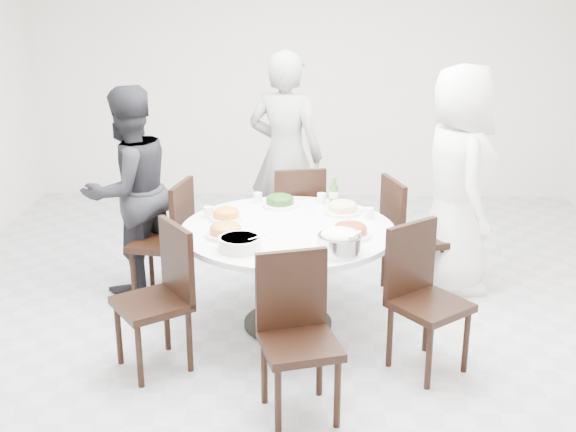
{
  "coord_description": "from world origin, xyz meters",
  "views": [
    {
      "loc": [
        0.02,
        -4.97,
        2.44
      ],
      "look_at": [
        -0.09,
        -0.19,
        0.82
      ],
      "focal_mm": 45.0,
      "sensor_mm": 36.0,
      "label": 1
    }
  ],
  "objects_px": {
    "chair_sw": "(151,300)",
    "soup_bowl": "(240,243)",
    "beverage_bottle": "(334,192)",
    "diner_left": "(129,190)",
    "chair_nw": "(161,240)",
    "chair_n": "(296,219)",
    "chair_ne": "(414,237)",
    "dining_table": "(288,277)",
    "chair_se": "(430,302)",
    "rice_bowl": "(340,244)",
    "diner_right": "(458,180)",
    "diner_middle": "(286,156)",
    "chair_s": "(300,341)"
  },
  "relations": [
    {
      "from": "chair_ne",
      "to": "rice_bowl",
      "type": "distance_m",
      "value": 1.28
    },
    {
      "from": "chair_ne",
      "to": "chair_sw",
      "type": "bearing_deg",
      "value": 106.99
    },
    {
      "from": "dining_table",
      "to": "soup_bowl",
      "type": "height_order",
      "value": "soup_bowl"
    },
    {
      "from": "chair_nw",
      "to": "chair_sw",
      "type": "bearing_deg",
      "value": 19.56
    },
    {
      "from": "chair_n",
      "to": "diner_left",
      "type": "xyz_separation_m",
      "value": [
        -1.3,
        -0.36,
        0.34
      ]
    },
    {
      "from": "chair_ne",
      "to": "diner_middle",
      "type": "height_order",
      "value": "diner_middle"
    },
    {
      "from": "chair_nw",
      "to": "chair_se",
      "type": "bearing_deg",
      "value": 72.75
    },
    {
      "from": "diner_middle",
      "to": "beverage_bottle",
      "type": "xyz_separation_m",
      "value": [
        0.39,
        -0.92,
        -0.05
      ]
    },
    {
      "from": "chair_se",
      "to": "diner_left",
      "type": "relative_size",
      "value": 0.58
    },
    {
      "from": "chair_n",
      "to": "diner_right",
      "type": "bearing_deg",
      "value": 155.8
    },
    {
      "from": "chair_n",
      "to": "chair_se",
      "type": "relative_size",
      "value": 1.0
    },
    {
      "from": "diner_left",
      "to": "beverage_bottle",
      "type": "bearing_deg",
      "value": 126.39
    },
    {
      "from": "chair_se",
      "to": "chair_sw",
      "type": "bearing_deg",
      "value": 142.9
    },
    {
      "from": "dining_table",
      "to": "beverage_bottle",
      "type": "bearing_deg",
      "value": 55.06
    },
    {
      "from": "diner_left",
      "to": "chair_se",
      "type": "bearing_deg",
      "value": 102.52
    },
    {
      "from": "chair_sw",
      "to": "beverage_bottle",
      "type": "relative_size",
      "value": 4.12
    },
    {
      "from": "dining_table",
      "to": "diner_left",
      "type": "distance_m",
      "value": 1.48
    },
    {
      "from": "dining_table",
      "to": "diner_middle",
      "type": "xyz_separation_m",
      "value": [
        -0.06,
        1.4,
        0.54
      ]
    },
    {
      "from": "diner_right",
      "to": "beverage_bottle",
      "type": "xyz_separation_m",
      "value": [
        -0.97,
        -0.23,
        -0.04
      ]
    },
    {
      "from": "chair_nw",
      "to": "diner_right",
      "type": "relative_size",
      "value": 0.53
    },
    {
      "from": "dining_table",
      "to": "chair_sw",
      "type": "bearing_deg",
      "value": -143.91
    },
    {
      "from": "chair_n",
      "to": "beverage_bottle",
      "type": "xyz_separation_m",
      "value": [
        0.29,
        -0.52,
        0.39
      ]
    },
    {
      "from": "dining_table",
      "to": "chair_se",
      "type": "xyz_separation_m",
      "value": [
        0.91,
        -0.59,
        0.1
      ]
    },
    {
      "from": "dining_table",
      "to": "diner_middle",
      "type": "bearing_deg",
      "value": 92.26
    },
    {
      "from": "dining_table",
      "to": "rice_bowl",
      "type": "bearing_deg",
      "value": -54.39
    },
    {
      "from": "chair_nw",
      "to": "soup_bowl",
      "type": "height_order",
      "value": "chair_nw"
    },
    {
      "from": "diner_left",
      "to": "soup_bowl",
      "type": "bearing_deg",
      "value": 84.22
    },
    {
      "from": "diner_right",
      "to": "diner_left",
      "type": "height_order",
      "value": "diner_right"
    },
    {
      "from": "rice_bowl",
      "to": "soup_bowl",
      "type": "bearing_deg",
      "value": 175.56
    },
    {
      "from": "chair_s",
      "to": "diner_right",
      "type": "distance_m",
      "value": 2.24
    },
    {
      "from": "chair_ne",
      "to": "rice_bowl",
      "type": "xyz_separation_m",
      "value": [
        -0.63,
        -1.06,
        0.34
      ]
    },
    {
      "from": "chair_sw",
      "to": "soup_bowl",
      "type": "bearing_deg",
      "value": 74.14
    },
    {
      "from": "diner_right",
      "to": "chair_ne",
      "type": "bearing_deg",
      "value": 105.05
    },
    {
      "from": "chair_s",
      "to": "beverage_bottle",
      "type": "xyz_separation_m",
      "value": [
        0.24,
        1.61,
        0.39
      ]
    },
    {
      "from": "rice_bowl",
      "to": "chair_n",
      "type": "bearing_deg",
      "value": 101.35
    },
    {
      "from": "chair_n",
      "to": "chair_se",
      "type": "bearing_deg",
      "value": 107.24
    },
    {
      "from": "chair_ne",
      "to": "diner_left",
      "type": "relative_size",
      "value": 0.58
    },
    {
      "from": "diner_left",
      "to": "beverage_bottle",
      "type": "relative_size",
      "value": 7.12
    },
    {
      "from": "dining_table",
      "to": "chair_nw",
      "type": "distance_m",
      "value": 1.1
    },
    {
      "from": "chair_nw",
      "to": "soup_bowl",
      "type": "bearing_deg",
      "value": 49.95
    },
    {
      "from": "rice_bowl",
      "to": "dining_table",
      "type": "bearing_deg",
      "value": 125.61
    },
    {
      "from": "chair_ne",
      "to": "chair_n",
      "type": "xyz_separation_m",
      "value": [
        -0.93,
        0.42,
        0.0
      ]
    },
    {
      "from": "diner_middle",
      "to": "soup_bowl",
      "type": "height_order",
      "value": "diner_middle"
    },
    {
      "from": "chair_nw",
      "to": "rice_bowl",
      "type": "relative_size",
      "value": 3.32
    },
    {
      "from": "chair_se",
      "to": "rice_bowl",
      "type": "relative_size",
      "value": 3.32
    },
    {
      "from": "chair_n",
      "to": "chair_ne",
      "type": "bearing_deg",
      "value": 144.58
    },
    {
      "from": "chair_ne",
      "to": "rice_bowl",
      "type": "height_order",
      "value": "chair_ne"
    },
    {
      "from": "soup_bowl",
      "to": "chair_n",
      "type": "bearing_deg",
      "value": 76.58
    },
    {
      "from": "chair_se",
      "to": "chair_ne",
      "type": "bearing_deg",
      "value": 49.11
    },
    {
      "from": "chair_ne",
      "to": "chair_n",
      "type": "relative_size",
      "value": 1.0
    }
  ]
}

